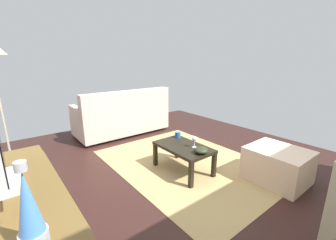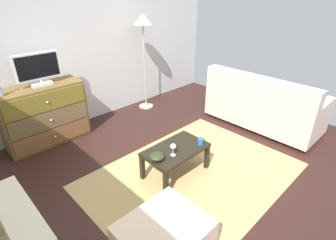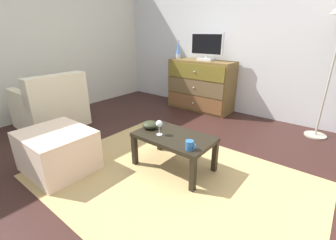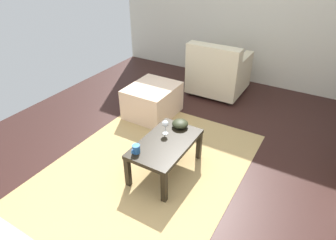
% 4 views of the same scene
% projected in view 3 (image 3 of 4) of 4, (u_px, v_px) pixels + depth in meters
% --- Properties ---
extents(ground_plane, '(5.93, 4.94, 0.05)m').
position_uv_depth(ground_plane, '(169.00, 166.00, 2.56)').
color(ground_plane, '#311A17').
extents(wall_accent_rear, '(5.93, 0.12, 2.68)m').
position_uv_depth(wall_accent_rear, '(255.00, 34.00, 3.70)').
color(wall_accent_rear, silver).
rests_on(wall_accent_rear, ground_plane).
extents(wall_plain_left, '(0.12, 4.94, 2.68)m').
position_uv_depth(wall_plain_left, '(33.00, 34.00, 3.65)').
color(wall_plain_left, beige).
rests_on(wall_plain_left, ground_plane).
extents(area_rug, '(2.60, 1.90, 0.01)m').
position_uv_depth(area_rug, '(172.00, 179.00, 2.28)').
color(area_rug, tan).
rests_on(area_rug, ground_plane).
extents(dresser, '(1.18, 0.49, 0.90)m').
position_uv_depth(dresser, '(201.00, 85.00, 4.23)').
color(dresser, brown).
rests_on(dresser, ground_plane).
extents(tv, '(0.61, 0.18, 0.46)m').
position_uv_depth(tv, '(207.00, 46.00, 3.97)').
color(tv, silver).
rests_on(tv, dresser).
extents(lava_lamp, '(0.09, 0.09, 0.33)m').
position_uv_depth(lava_lamp, '(178.00, 50.00, 4.27)').
color(lava_lamp, '#B7B7BC').
rests_on(lava_lamp, dresser).
extents(coffee_table, '(0.81, 0.48, 0.38)m').
position_uv_depth(coffee_table, '(174.00, 140.00, 2.39)').
color(coffee_table, black).
rests_on(coffee_table, ground_plane).
extents(wine_glass, '(0.07, 0.07, 0.16)m').
position_uv_depth(wine_glass, '(159.00, 124.00, 2.34)').
color(wine_glass, silver).
rests_on(wine_glass, coffee_table).
extents(mug, '(0.11, 0.08, 0.08)m').
position_uv_depth(mug, '(190.00, 145.00, 2.07)').
color(mug, '#275D9F').
rests_on(mug, coffee_table).
extents(bowl_decorative, '(0.18, 0.18, 0.08)m').
position_uv_depth(bowl_decorative, '(150.00, 125.00, 2.53)').
color(bowl_decorative, '#292E1B').
rests_on(bowl_decorative, coffee_table).
extents(armchair, '(0.80, 0.81, 0.84)m').
position_uv_depth(armchair, '(51.00, 107.00, 3.37)').
color(armchair, '#332319').
rests_on(armchair, ground_plane).
extents(ottoman, '(0.70, 0.60, 0.43)m').
position_uv_depth(ottoman, '(58.00, 151.00, 2.40)').
color(ottoman, beige).
rests_on(ottoman, ground_plane).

